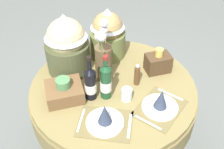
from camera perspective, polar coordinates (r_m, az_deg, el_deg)
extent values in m
plane|color=slate|center=(2.55, 0.19, -15.11)|extent=(8.00, 8.00, 0.00)
cylinder|color=olive|center=(1.98, 0.24, -2.75)|extent=(1.20, 1.20, 0.04)
cylinder|color=olive|center=(2.06, 0.23, -4.98)|extent=(1.23, 1.23, 0.18)
cylinder|color=black|center=(2.25, 0.22, -9.63)|extent=(0.12, 0.12, 0.70)
cylinder|color=black|center=(2.54, 0.19, -14.91)|extent=(0.57, 0.57, 0.03)
cube|color=brown|center=(1.72, -1.48, -10.23)|extent=(0.42, 0.38, 0.00)
cylinder|color=white|center=(1.72, -1.48, -10.02)|extent=(0.24, 0.24, 0.02)
cone|color=#2D384C|center=(1.66, -1.53, -8.30)|extent=(0.09, 0.09, 0.14)
cube|color=silver|center=(1.75, -6.57, -9.52)|extent=(0.09, 0.18, 0.00)
cube|color=silver|center=(1.71, 3.74, -10.72)|extent=(0.09, 0.18, 0.00)
cube|color=brown|center=(1.83, 10.03, -6.97)|extent=(0.43, 0.41, 0.00)
cylinder|color=white|center=(1.83, 10.06, -6.76)|extent=(0.24, 0.24, 0.02)
cone|color=#2D384C|center=(1.77, 10.35, -5.04)|extent=(0.09, 0.09, 0.14)
cube|color=silver|center=(1.74, 7.60, -10.00)|extent=(0.13, 0.16, 0.00)
cube|color=silver|center=(1.94, 12.20, -4.11)|extent=(0.13, 0.16, 0.00)
cylinder|color=brown|center=(1.95, -1.80, 2.43)|extent=(0.12, 0.12, 0.28)
sphere|color=silver|center=(1.87, -1.71, 9.44)|extent=(0.06, 0.06, 0.06)
cylinder|color=#4C7038|center=(1.90, -1.68, 7.91)|extent=(0.01, 0.01, 0.08)
sphere|color=silver|center=(1.70, -2.21, 7.96)|extent=(0.06, 0.06, 0.06)
cylinder|color=#4C7038|center=(1.74, -2.14, 5.59)|extent=(0.01, 0.01, 0.13)
sphere|color=silver|center=(1.78, -2.73, 8.14)|extent=(0.06, 0.06, 0.06)
cylinder|color=#4C7038|center=(1.82, -2.67, 6.39)|extent=(0.01, 0.01, 0.09)
sphere|color=silver|center=(1.83, -1.72, 10.79)|extent=(0.06, 0.06, 0.06)
cylinder|color=#4C7038|center=(1.87, -1.67, 8.45)|extent=(0.01, 0.01, 0.14)
cylinder|color=#194223|center=(1.81, -1.29, -1.82)|extent=(0.08, 0.08, 0.24)
cylinder|color=silver|center=(1.82, -1.28, -2.26)|extent=(0.08, 0.08, 0.08)
cone|color=#194223|center=(1.72, -1.36, 1.57)|extent=(0.08, 0.08, 0.03)
cylinder|color=#194223|center=(1.69, -1.39, 2.96)|extent=(0.03, 0.03, 0.07)
cylinder|color=maroon|center=(1.67, -1.40, 3.59)|extent=(0.03, 0.03, 0.02)
cylinder|color=black|center=(1.81, -4.56, -2.26)|extent=(0.08, 0.08, 0.22)
cylinder|color=silver|center=(1.82, -4.53, -2.67)|extent=(0.08, 0.08, 0.07)
cone|color=black|center=(1.73, -4.78, 0.86)|extent=(0.08, 0.08, 0.04)
cylinder|color=black|center=(1.69, -4.89, 2.48)|extent=(0.03, 0.03, 0.09)
cylinder|color=black|center=(1.67, -4.95, 3.36)|extent=(0.03, 0.03, 0.02)
cylinder|color=silver|center=(1.84, 3.11, -4.20)|extent=(0.07, 0.07, 0.09)
cylinder|color=brown|center=(1.94, 5.28, -0.30)|extent=(0.04, 0.04, 0.15)
sphere|color=#B7B7BC|center=(1.88, 5.44, 1.76)|extent=(0.03, 0.03, 0.03)
cylinder|color=#474C2D|center=(2.07, -9.18, 3.78)|extent=(0.33, 0.33, 0.23)
sphere|color=#C6B784|center=(1.97, -9.71, 7.82)|extent=(0.28, 0.28, 0.28)
cone|color=silver|center=(1.93, -10.00, 10.08)|extent=(0.31, 0.31, 0.18)
cylinder|color=olive|center=(2.21, -0.90, 6.51)|extent=(0.28, 0.28, 0.21)
sphere|color=#9E7F4C|center=(2.12, -0.94, 9.97)|extent=(0.24, 0.24, 0.24)
cone|color=silver|center=(2.08, -0.97, 11.81)|extent=(0.27, 0.27, 0.16)
cube|color=brown|center=(1.87, -10.01, -3.62)|extent=(0.25, 0.22, 0.10)
cylinder|color=#4C7F4C|center=(1.82, -10.30, -1.78)|extent=(0.10, 0.10, 0.06)
cube|color=#47331E|center=(2.08, 9.64, 2.39)|extent=(0.18, 0.13, 0.14)
cylinder|color=gold|center=(2.03, 9.95, 4.60)|extent=(0.06, 0.06, 0.06)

